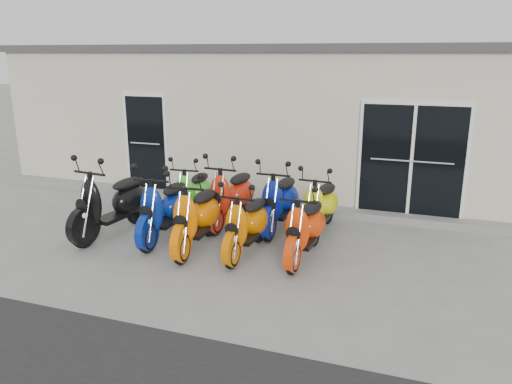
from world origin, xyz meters
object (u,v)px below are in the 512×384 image
scooter_front_red (305,219)px  scooter_back_yellow (321,198)px  scooter_front_orange_a (196,208)px  scooter_front_black (112,194)px  scooter_front_orange_b (247,216)px  scooter_back_blue (280,193)px  scooter_front_blue (164,199)px  scooter_back_green (193,186)px  scooter_back_red (231,188)px

scooter_front_red → scooter_back_yellow: scooter_front_red is taller
scooter_front_orange_a → scooter_front_red: size_ratio=1.08×
scooter_front_black → scooter_front_orange_b: bearing=6.1°
scooter_back_blue → scooter_front_blue: bearing=-147.5°
scooter_front_black → scooter_front_blue: scooter_front_black is taller
scooter_back_green → scooter_back_blue: bearing=-7.0°
scooter_front_blue → scooter_back_green: size_ratio=1.10×
scooter_back_red → scooter_back_blue: (0.96, 0.02, -0.02)m
scooter_front_red → scooter_back_green: (-2.59, 1.27, -0.01)m
scooter_front_black → scooter_back_green: scooter_front_black is taller
scooter_front_blue → scooter_front_black: bearing=-176.1°
scooter_front_blue → scooter_back_blue: bearing=29.4°
scooter_front_red → scooter_front_orange_a: bearing=-172.3°
scooter_front_orange_b → scooter_front_blue: bearing=174.9°
scooter_front_blue → scooter_back_red: scooter_back_red is taller
scooter_front_black → scooter_back_blue: bearing=32.0°
scooter_front_orange_b → scooter_front_red: bearing=8.8°
scooter_back_green → scooter_back_red: bearing=-11.0°
scooter_back_blue → scooter_back_red: bearing=-178.9°
scooter_back_green → scooter_front_orange_b: bearing=-44.8°
scooter_back_green → scooter_back_blue: scooter_back_blue is taller
scooter_front_black → scooter_back_yellow: scooter_front_black is taller
scooter_back_yellow → scooter_back_red: bearing=-173.5°
scooter_back_red → scooter_back_blue: size_ratio=1.03×
scooter_front_orange_a → scooter_back_blue: scooter_front_orange_a is taller
scooter_front_orange_a → scooter_back_blue: 1.72m
scooter_back_yellow → scooter_back_green: bearing=-176.5°
scooter_back_red → scooter_front_red: bearing=-31.0°
scooter_back_red → scooter_front_orange_a: bearing=-90.0°
scooter_front_blue → scooter_front_red: size_ratio=1.09×
scooter_front_blue → scooter_back_red: 1.37m
scooter_front_blue → scooter_back_green: (-0.05, 1.20, -0.07)m
scooter_front_orange_a → scooter_front_orange_b: scooter_front_orange_a is taller
scooter_back_yellow → scooter_front_orange_b: bearing=-119.7°
scooter_front_red → scooter_back_red: bearing=148.0°
scooter_front_orange_a → scooter_front_red: 1.82m
scooter_front_black → scooter_front_red: size_ratio=1.15×
scooter_back_red → scooter_back_blue: 0.96m
scooter_front_orange_a → scooter_back_red: (0.08, 1.35, 0.01)m
scooter_back_green → scooter_back_blue: size_ratio=0.93×
scooter_front_red → scooter_back_red: 2.09m
scooter_back_green → scooter_back_yellow: scooter_back_yellow is taller
scooter_front_orange_b → scooter_back_blue: bearing=84.6°
scooter_front_orange_b → scooter_back_yellow: 1.65m
scooter_front_blue → scooter_back_green: 1.21m
scooter_front_black → scooter_front_blue: size_ratio=1.06×
scooter_back_yellow → scooter_front_black: bearing=-155.6°
scooter_front_blue → scooter_back_green: bearing=89.0°
scooter_back_yellow → scooter_front_blue: bearing=-150.8°
scooter_front_black → scooter_front_orange_a: (1.72, -0.11, -0.05)m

